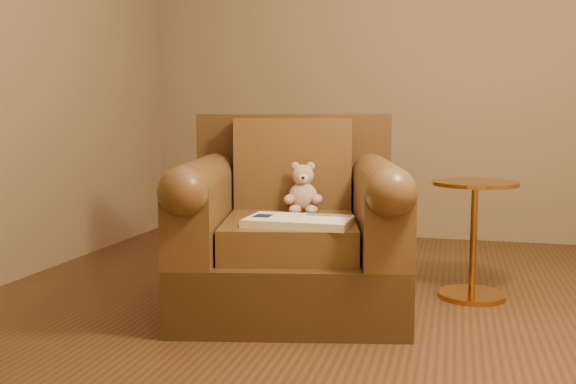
# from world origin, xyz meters

# --- Properties ---
(floor) EXTENTS (4.00, 4.00, 0.00)m
(floor) POSITION_xyz_m (0.00, 0.00, 0.00)
(floor) COLOR #51331C
(floor) RESTS_ON ground
(armchair) EXTENTS (1.26, 1.22, 0.96)m
(armchair) POSITION_xyz_m (-0.33, -0.01, 0.37)
(armchair) COLOR #422C16
(armchair) RESTS_ON floor
(teddy_bear) EXTENTS (0.19, 0.22, 0.26)m
(teddy_bear) POSITION_xyz_m (-0.30, 0.09, 0.56)
(teddy_bear) COLOR tan
(teddy_bear) RESTS_ON armchair
(guidebook) EXTENTS (0.47, 0.29, 0.04)m
(guidebook) POSITION_xyz_m (-0.23, -0.29, 0.48)
(guidebook) COLOR beige
(guidebook) RESTS_ON armchair
(side_table) EXTENTS (0.44, 0.44, 0.61)m
(side_table) POSITION_xyz_m (0.55, 0.36, 0.33)
(side_table) COLOR #B87B32
(side_table) RESTS_ON floor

